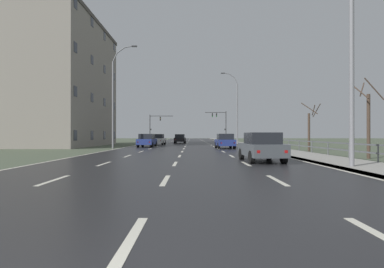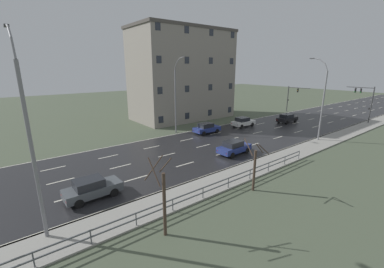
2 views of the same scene
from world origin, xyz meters
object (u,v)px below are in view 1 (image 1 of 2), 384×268
object	(u,v)px
street_lamp_left_bank	(115,98)
car_far_left	(148,140)
brick_building	(61,84)
car_mid_centre	(181,139)
traffic_signal_right	(222,121)
car_far_right	(226,141)
car_distant	(262,147)
street_lamp_foreground	(348,34)
traffic_signal_left	(155,124)
car_near_left	(159,139)
street_lamp_midground	(237,109)

from	to	relation	value
street_lamp_left_bank	car_far_left	size ratio (longest dim) A/B	2.64
car_far_left	brick_building	xyz separation A→B (m)	(-12.08, 4.29, 7.45)
street_lamp_left_bank	car_mid_centre	size ratio (longest dim) A/B	2.65
traffic_signal_right	car_far_right	size ratio (longest dim) A/B	1.54
car_distant	car_mid_centre	bearing A→B (deg)	97.28
street_lamp_foreground	car_far_right	size ratio (longest dim) A/B	2.84
car_distant	street_lamp_foreground	bearing A→B (deg)	-52.56
car_far_right	traffic_signal_right	bearing A→B (deg)	83.51
traffic_signal_left	car_near_left	distance (m)	19.61
traffic_signal_right	car_far_right	bearing A→B (deg)	-94.75
car_near_left	brick_building	size ratio (longest dim) A/B	0.22
street_lamp_left_bank	car_mid_centre	xyz separation A→B (m)	(6.20, 19.61, -4.57)
street_lamp_midground	car_near_left	xyz separation A→B (m)	(-11.50, -1.76, -4.47)
street_lamp_foreground	street_lamp_left_bank	world-z (taller)	street_lamp_foreground
street_lamp_midground	car_far_left	xyz separation A→B (m)	(-11.92, -9.46, -4.47)
traffic_signal_left	car_mid_centre	size ratio (longest dim) A/B	1.35
brick_building	car_far_left	bearing A→B (deg)	-19.54
street_lamp_foreground	brick_building	size ratio (longest dim) A/B	0.63
car_far_right	car_far_left	world-z (taller)	same
street_lamp_left_bank	car_far_left	xyz separation A→B (m)	(2.95, 3.43, -4.57)
car_far_left	car_distant	bearing A→B (deg)	-62.44
car_far_left	car_near_left	bearing A→B (deg)	89.31
street_lamp_foreground	traffic_signal_right	size ratio (longest dim) A/B	1.84
street_lamp_midground	car_far_left	world-z (taller)	street_lamp_midground
street_lamp_left_bank	car_distant	world-z (taller)	street_lamp_left_bank
street_lamp_midground	traffic_signal_right	world-z (taller)	street_lamp_midground
street_lamp_foreground	street_lamp_left_bank	distance (m)	24.38
street_lamp_midground	traffic_signal_left	xyz separation A→B (m)	(-14.44, 17.41, -1.56)
car_distant	street_lamp_midground	bearing A→B (deg)	82.28
traffic_signal_right	car_far_left	distance (m)	29.59
car_distant	car_near_left	bearing A→B (deg)	105.72
street_lamp_midground	car_distant	xyz separation A→B (m)	(-2.87, -28.74, -4.47)
car_mid_centre	car_distant	world-z (taller)	same
car_far_right	car_distant	distance (m)	15.70
traffic_signal_right	car_near_left	size ratio (longest dim) A/B	1.53
car_distant	brick_building	size ratio (longest dim) A/B	0.22
car_mid_centre	brick_building	size ratio (longest dim) A/B	0.22
traffic_signal_right	car_far_left	bearing A→B (deg)	-112.73
car_far_right	street_lamp_midground	bearing A→B (deg)	74.82
traffic_signal_right	car_far_left	world-z (taller)	traffic_signal_right
car_far_right	street_lamp_foreground	bearing A→B (deg)	-82.55
street_lamp_midground	street_lamp_left_bank	distance (m)	19.68
car_far_right	car_far_left	distance (m)	9.50
traffic_signal_left	car_near_left	size ratio (longest dim) A/B	1.35
street_lamp_midground	car_far_right	xyz separation A→B (m)	(-3.12, -13.05, -4.47)
street_lamp_foreground	car_far_left	xyz separation A→B (m)	(-11.90, 22.76, -4.93)
traffic_signal_right	car_mid_centre	distance (m)	14.04
street_lamp_left_bank	street_lamp_foreground	bearing A→B (deg)	-52.46
car_mid_centre	car_far_right	xyz separation A→B (m)	(5.55, -19.77, 0.00)
brick_building	street_lamp_foreground	bearing A→B (deg)	-48.44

